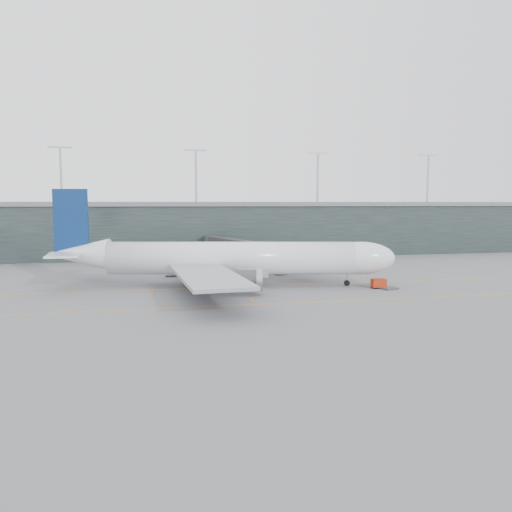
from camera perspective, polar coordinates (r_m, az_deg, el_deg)
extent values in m
plane|color=#57575C|center=(92.03, -7.22, -3.27)|extent=(320.00, 320.00, 0.00)
cube|color=#C78412|center=(88.10, -7.01, -3.68)|extent=(160.00, 0.25, 0.02)
cube|color=#C78412|center=(72.45, -5.93, -5.79)|extent=(160.00, 0.25, 0.02)
cube|color=#C78412|center=(112.20, -5.50, -1.56)|extent=(0.25, 60.00, 0.02)
cube|color=black|center=(148.92, -9.06, 2.97)|extent=(240.00, 35.00, 14.00)
cube|color=slate|center=(148.72, -9.11, 5.90)|extent=(240.00, 36.00, 1.20)
cylinder|color=#9E9EA3|center=(140.59, -21.40, 8.57)|extent=(0.60, 0.60, 14.00)
cylinder|color=#9E9EA3|center=(139.26, -6.88, 8.97)|extent=(0.60, 0.60, 14.00)
cylinder|color=#9E9EA3|center=(146.52, 7.05, 8.82)|extent=(0.60, 0.60, 14.00)
cylinder|color=#9E9EA3|center=(161.23, 19.03, 8.28)|extent=(0.60, 0.60, 14.00)
cylinder|color=silver|center=(89.50, -2.87, -0.24)|extent=(43.96, 14.72, 5.89)
ellipsoid|color=silver|center=(91.34, 11.86, -0.24)|extent=(13.31, 8.30, 5.89)
cone|color=silver|center=(94.73, -19.46, 0.17)|extent=(11.38, 7.67, 5.65)
cube|color=gray|center=(89.84, -3.47, -1.69)|extent=(15.85, 7.76, 1.90)
cube|color=black|center=(92.05, 14.08, 0.35)|extent=(2.63, 3.22, 0.76)
cube|color=gray|center=(75.27, -5.60, -2.19)|extent=(10.53, 28.09, 0.52)
cylinder|color=#3C3C41|center=(80.83, -1.84, -2.75)|extent=(7.19, 4.62, 3.32)
cube|color=gray|center=(104.39, -4.03, 0.13)|extent=(20.41, 28.35, 0.52)
cylinder|color=#3C3C41|center=(98.69, -1.50, -1.15)|extent=(7.19, 4.62, 3.32)
cube|color=navy|center=(94.83, -20.40, 3.77)|extent=(6.14, 1.73, 11.40)
cube|color=silver|center=(90.14, -21.14, 0.13)|extent=(5.69, 8.82, 0.33)
cube|color=silver|center=(99.91, -18.99, 0.75)|extent=(8.52, 9.98, 0.33)
cylinder|color=black|center=(91.48, 10.35, -3.05)|extent=(1.10, 0.59, 1.04)
cylinder|color=#9E9EA3|center=(91.37, 10.35, -2.61)|extent=(0.28, 0.28, 2.47)
cylinder|color=black|center=(85.89, -5.55, -3.51)|extent=(1.31, 0.72, 1.23)
cylinder|color=black|center=(94.85, -5.02, -2.59)|extent=(1.31, 0.72, 1.23)
cube|color=#2C2C31|center=(95.73, 5.76, 0.11)|extent=(4.21, 4.45, 2.78)
cube|color=#2C2C31|center=(102.35, 2.95, 0.52)|extent=(6.75, 12.99, 2.48)
cube|color=#2C2C31|center=(113.16, -0.78, 1.05)|extent=(6.98, 13.07, 2.58)
cube|color=#2C2C31|center=(124.37, -3.85, 1.49)|extent=(7.22, 13.16, 2.68)
cylinder|color=#9E9EA3|center=(103.26, 2.72, -1.15)|extent=(0.50, 0.50, 3.78)
cube|color=#3C3C41|center=(103.47, 2.71, -2.00)|extent=(2.38, 2.08, 0.70)
cylinder|color=#2C2C31|center=(134.54, 0.58, 1.85)|extent=(3.97, 3.97, 2.98)
cylinder|color=#2C2C31|center=(134.81, 0.57, 0.51)|extent=(1.79, 1.79, 3.58)
cube|color=#9E230B|center=(89.91, 13.84, -3.01)|extent=(2.57, 1.76, 1.45)
cylinder|color=black|center=(89.20, 13.42, -3.54)|extent=(0.46, 0.20, 0.45)
cylinder|color=black|center=(89.83, 14.49, -3.50)|extent=(0.46, 0.20, 0.45)
cylinder|color=black|center=(90.23, 13.17, -3.43)|extent=(0.46, 0.20, 0.45)
cylinder|color=black|center=(90.86, 14.23, -3.39)|extent=(0.46, 0.20, 0.45)
cube|color=#36353A|center=(89.63, 14.95, -3.58)|extent=(3.20, 2.85, 0.27)
cube|color=#3C3C41|center=(102.73, -9.69, -2.24)|extent=(2.39, 1.99, 0.22)
cube|color=#A4A8B0|center=(102.60, -9.70, -1.69)|extent=(1.94, 1.84, 1.66)
cube|color=navy|center=(102.48, -9.71, -1.21)|extent=(2.00, 1.90, 0.09)
cube|color=#3C3C41|center=(104.25, -8.46, -2.12)|extent=(1.89, 1.55, 0.18)
cube|color=silver|center=(104.14, -8.47, -1.67)|extent=(1.53, 1.44, 1.36)
cube|color=navy|center=(104.04, -8.48, -1.29)|extent=(1.57, 1.49, 0.07)
cube|color=#3C3C41|center=(103.20, -7.94, -2.18)|extent=(2.38, 2.02, 0.21)
cube|color=#9FA4AB|center=(103.07, -7.95, -1.65)|extent=(1.94, 1.85, 1.61)
cube|color=navy|center=(102.96, -7.95, -1.19)|extent=(2.00, 1.91, 0.09)
cone|color=orange|center=(97.36, 14.63, -2.70)|extent=(0.45, 0.45, 0.71)
cone|color=orange|center=(76.07, -0.59, -4.95)|extent=(0.41, 0.41, 0.65)
cone|color=orange|center=(103.54, -2.32, -1.96)|extent=(0.51, 0.51, 0.80)
cone|color=#D16B0B|center=(82.41, -11.74, -4.17)|extent=(0.50, 0.50, 0.79)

